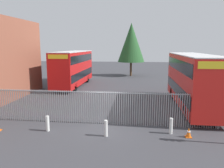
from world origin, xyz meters
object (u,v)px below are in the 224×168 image
double_decker_bus_behind_fence_left (73,67)px  bollard_near_right (171,126)px  bollard_near_left (48,123)px  double_decker_bus_near_gate (193,79)px  bollard_center_front (106,128)px  traffic_cone_mid_forecourt (189,132)px

double_decker_bus_behind_fence_left → bollard_near_right: size_ratio=11.38×
double_decker_bus_behind_fence_left → bollard_near_left: size_ratio=11.38×
double_decker_bus_near_gate → bollard_near_left: double_decker_bus_near_gate is taller
double_decker_bus_near_gate → bollard_center_front: size_ratio=11.38×
bollard_center_front → bollard_near_left: bearing=174.1°
bollard_near_right → bollard_center_front: bearing=-167.7°
bollard_near_left → bollard_near_right: bearing=3.4°
double_decker_bus_behind_fence_left → traffic_cone_mid_forecourt: 18.89m
bollard_center_front → bollard_near_right: same height
double_decker_bus_near_gate → bollard_near_left: bearing=-146.7°
double_decker_bus_near_gate → bollard_near_right: bearing=-112.6°
bollard_near_left → traffic_cone_mid_forecourt: (8.27, 0.02, -0.19)m
bollard_center_front → traffic_cone_mid_forecourt: bearing=4.8°
double_decker_bus_near_gate → bollard_near_right: size_ratio=11.38×
double_decker_bus_behind_fence_left → traffic_cone_mid_forecourt: bearing=-53.8°
bollard_center_front → traffic_cone_mid_forecourt: (4.65, 0.39, -0.19)m
bollard_near_left → bollard_center_front: 3.63m
double_decker_bus_near_gate → bollard_near_left: size_ratio=11.38×
traffic_cone_mid_forecourt → bollard_center_front: bearing=-175.2°
bollard_near_right → double_decker_bus_near_gate: bearing=67.4°
double_decker_bus_near_gate → bollard_near_right: 6.84m
double_decker_bus_near_gate → bollard_near_left: (-9.87, -6.49, -1.95)m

